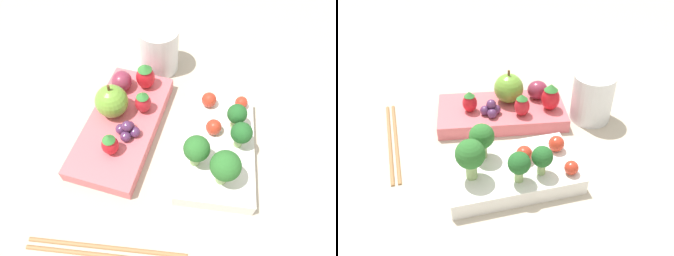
% 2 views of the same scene
% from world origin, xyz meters
% --- Properties ---
extents(ground_plane, '(4.00, 4.00, 0.00)m').
position_xyz_m(ground_plane, '(0.00, 0.00, 0.00)').
color(ground_plane, '#BCB29E').
extents(bento_box_savoury, '(0.20, 0.13, 0.03)m').
position_xyz_m(bento_box_savoury, '(-0.01, 0.08, 0.01)').
color(bento_box_savoury, white).
rests_on(bento_box_savoury, ground_plane).
extents(bento_box_fruit, '(0.23, 0.12, 0.02)m').
position_xyz_m(bento_box_fruit, '(-0.01, -0.08, 0.01)').
color(bento_box_fruit, '#DB6670').
rests_on(bento_box_fruit, ground_plane).
extents(broccoli_floret_0, '(0.04, 0.04, 0.06)m').
position_xyz_m(broccoli_floret_0, '(0.03, 0.05, 0.06)').
color(broccoli_floret_0, '#93B770').
rests_on(broccoli_floret_0, bento_box_savoury).
extents(broccoli_floret_1, '(0.03, 0.03, 0.05)m').
position_xyz_m(broccoli_floret_1, '(-0.04, 0.10, 0.05)').
color(broccoli_floret_1, '#93B770').
rests_on(broccoli_floret_1, bento_box_savoury).
extents(broccoli_floret_2, '(0.04, 0.04, 0.06)m').
position_xyz_m(broccoli_floret_2, '(0.05, 0.09, 0.07)').
color(broccoli_floret_2, '#93B770').
rests_on(broccoli_floret_2, bento_box_savoury).
extents(broccoli_floret_3, '(0.03, 0.03, 0.05)m').
position_xyz_m(broccoli_floret_3, '(-0.01, 0.11, 0.06)').
color(broccoli_floret_3, '#93B770').
rests_on(broccoli_floret_3, bento_box_savoury).
extents(cherry_tomato_0, '(0.02, 0.02, 0.02)m').
position_xyz_m(cherry_tomato_0, '(-0.03, 0.07, 0.04)').
color(cherry_tomato_0, red).
rests_on(cherry_tomato_0, bento_box_savoury).
extents(cherry_tomato_1, '(0.02, 0.02, 0.02)m').
position_xyz_m(cherry_tomato_1, '(-0.09, 0.10, 0.04)').
color(cherry_tomato_1, red).
rests_on(cherry_tomato_1, bento_box_savoury).
extents(cherry_tomato_2, '(0.02, 0.02, 0.02)m').
position_xyz_m(cherry_tomato_2, '(-0.08, 0.05, 0.04)').
color(cherry_tomato_2, red).
rests_on(cherry_tomato_2, bento_box_savoury).
extents(apple, '(0.05, 0.05, 0.06)m').
position_xyz_m(apple, '(-0.03, -0.09, 0.05)').
color(apple, '#70A838').
rests_on(apple, bento_box_fruit).
extents(strawberry_0, '(0.03, 0.03, 0.04)m').
position_xyz_m(strawberry_0, '(-0.04, -0.05, 0.04)').
color(strawberry_0, red).
rests_on(strawberry_0, bento_box_fruit).
extents(strawberry_1, '(0.03, 0.03, 0.04)m').
position_xyz_m(strawberry_1, '(0.04, -0.07, 0.04)').
color(strawberry_1, red).
rests_on(strawberry_1, bento_box_fruit).
extents(strawberry_2, '(0.03, 0.03, 0.05)m').
position_xyz_m(strawberry_2, '(-0.09, -0.06, 0.05)').
color(strawberry_2, red).
rests_on(strawberry_2, bento_box_fruit).
extents(plum, '(0.04, 0.03, 0.03)m').
position_xyz_m(plum, '(-0.08, -0.10, 0.04)').
color(plum, '#892D47').
rests_on(plum, bento_box_fruit).
extents(grape_cluster, '(0.04, 0.04, 0.03)m').
position_xyz_m(grape_cluster, '(0.01, -0.06, 0.03)').
color(grape_cluster, '#562D5B').
rests_on(grape_cluster, bento_box_fruit).
extents(drinking_cup, '(0.07, 0.07, 0.09)m').
position_xyz_m(drinking_cup, '(-0.17, -0.06, 0.04)').
color(drinking_cup, silver).
rests_on(drinking_cup, ground_plane).
extents(chopsticks_pair, '(0.04, 0.21, 0.01)m').
position_xyz_m(chopsticks_pair, '(0.18, -0.04, 0.00)').
color(chopsticks_pair, '#A37547').
rests_on(chopsticks_pair, ground_plane).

